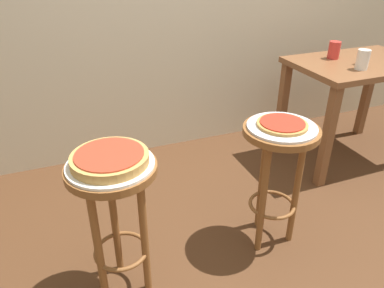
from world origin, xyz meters
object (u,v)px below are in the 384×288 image
serving_plate_middle (282,127)px  cup_near_edge (363,60)px  pizza_foreground (110,158)px  cup_far_edge (334,50)px  stool_foreground (115,202)px  dining_table (357,80)px  condiment_shaker (361,58)px  stool_middle (278,160)px  serving_plate_foreground (110,164)px  pizza_middle (282,124)px

serving_plate_middle → cup_near_edge: (0.91, 0.46, 0.12)m
pizza_foreground → cup_far_edge: size_ratio=2.62×
stool_foreground → serving_plate_middle: size_ratio=2.05×
dining_table → condiment_shaker: size_ratio=11.56×
cup_near_edge → condiment_shaker: (0.08, 0.09, -0.02)m
dining_table → cup_near_edge: 0.29m
pizza_foreground → serving_plate_middle: (0.85, 0.04, -0.03)m
stool_middle → serving_plate_middle: (0.00, 0.00, 0.19)m
stool_middle → dining_table: dining_table is taller
pizza_foreground → serving_plate_foreground: bearing=0.0°
pizza_middle → dining_table: (1.05, 0.60, -0.09)m
stool_foreground → stool_middle: 0.85m
serving_plate_foreground → stool_middle: size_ratio=0.51×
condiment_shaker → serving_plate_foreground: bearing=-162.2°
stool_foreground → pizza_foreground: (-0.00, 0.00, 0.22)m
serving_plate_foreground → cup_near_edge: 1.83m
cup_near_edge → condiment_shaker: bearing=50.8°
pizza_middle → condiment_shaker: (0.98, 0.55, 0.08)m
serving_plate_foreground → serving_plate_middle: (0.85, 0.04, 0.00)m
stool_middle → cup_near_edge: 1.06m
pizza_foreground → condiment_shaker: 1.93m
pizza_foreground → serving_plate_middle: size_ratio=0.92×
pizza_foreground → stool_middle: bearing=2.8°
pizza_foreground → serving_plate_middle: 0.86m
serving_plate_foreground → pizza_foreground: (0.00, 0.00, 0.03)m
serving_plate_middle → condiment_shaker: size_ratio=4.21×
stool_foreground → stool_middle: same height
pizza_foreground → cup_far_edge: (1.76, 0.78, 0.09)m
pizza_middle → pizza_foreground: bearing=-177.2°
stool_foreground → stool_middle: size_ratio=1.00×
serving_plate_foreground → stool_middle: bearing=2.8°
stool_foreground → condiment_shaker: 1.95m
dining_table → condiment_shaker: condiment_shaker is taller
serving_plate_middle → pizza_foreground: bearing=-177.2°
pizza_middle → cup_far_edge: (0.91, 0.73, 0.10)m
serving_plate_foreground → pizza_middle: pizza_middle is taller
serving_plate_middle → cup_near_edge: size_ratio=2.67×
pizza_foreground → serving_plate_middle: pizza_foreground is taller
stool_foreground → pizza_foreground: 0.22m
pizza_middle → condiment_shaker: 1.13m
serving_plate_foreground → condiment_shaker: bearing=17.8°
condiment_shaker → serving_plate_middle: bearing=-150.9°
stool_foreground → serving_plate_foreground: size_ratio=1.94×
stool_middle → pizza_foreground: bearing=-177.2°
cup_near_edge → cup_far_edge: 0.28m
pizza_middle → serving_plate_middle: bearing=0.0°
pizza_middle → condiment_shaker: size_ratio=3.04×
cup_far_edge → pizza_foreground: bearing=-156.3°
stool_middle → condiment_shaker: size_ratio=8.61×
stool_middle → serving_plate_middle: size_ratio=2.05×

